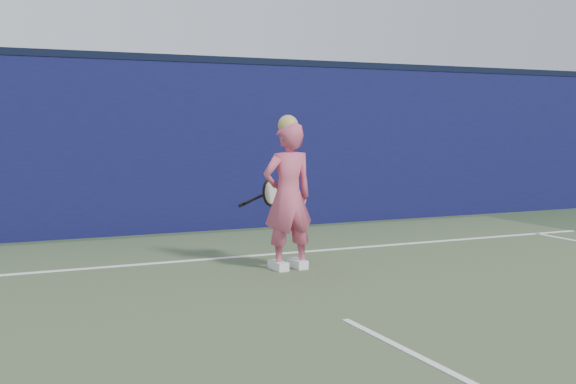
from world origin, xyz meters
name	(u,v)px	position (x,y,z in m)	size (l,w,h in m)	color
ground	(416,357)	(0.00, 0.00, 0.00)	(80.00, 80.00, 0.00)	#30462B
backstop_wall	(167,148)	(0.00, 6.50, 1.25)	(24.00, 0.40, 2.50)	#0D0E3A
wall_cap	(166,59)	(0.00, 6.50, 2.55)	(24.00, 0.42, 0.10)	black
player	(288,196)	(0.44, 3.11, 0.81)	(0.61, 0.43, 1.68)	#CA4E6C
racket	(269,194)	(0.41, 3.59, 0.79)	(0.59, 0.25, 0.33)	black
court_lines	(446,370)	(0.00, -0.33, 0.01)	(11.00, 12.04, 0.01)	white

